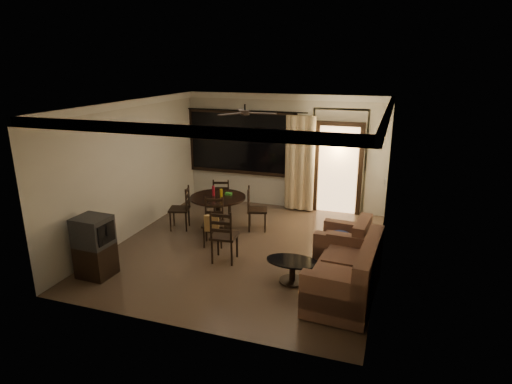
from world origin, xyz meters
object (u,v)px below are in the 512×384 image
(dining_chair_north, at_px, (222,205))
(tv_cabinet, at_px, (95,247))
(armchair, at_px, (345,246))
(side_chair, at_px, (224,245))
(dining_table, at_px, (218,203))
(sofa, at_px, (348,276))
(dining_chair_south, at_px, (214,231))
(dining_chair_east, at_px, (257,217))
(coffee_table, at_px, (292,268))
(dining_chair_west, at_px, (180,216))

(dining_chair_north, xyz_separation_m, tv_cabinet, (-0.90, -3.38, 0.25))
(armchair, bearing_deg, side_chair, -159.83)
(dining_table, bearing_deg, tv_cabinet, -113.33)
(tv_cabinet, bearing_deg, dining_table, 69.00)
(tv_cabinet, distance_m, sofa, 4.21)
(dining_table, xyz_separation_m, dining_chair_south, (0.25, -0.82, -0.28))
(sofa, distance_m, side_chair, 2.38)
(dining_table, bearing_deg, armchair, -16.49)
(armchair, height_order, side_chair, side_chair)
(dining_chair_east, distance_m, dining_chair_north, 1.15)
(dining_table, distance_m, armchair, 2.98)
(side_chair, bearing_deg, armchair, -171.01)
(dining_chair_south, xyz_separation_m, armchair, (2.60, -0.02, 0.05))
(dining_chair_east, relative_size, sofa, 0.53)
(dining_chair_east, height_order, coffee_table, dining_chair_east)
(dining_table, xyz_separation_m, armchair, (2.84, -0.84, -0.23))
(tv_cabinet, bearing_deg, dining_chair_south, 54.90)
(dining_chair_north, xyz_separation_m, side_chair, (0.96, -2.16, 0.02))
(dining_chair_east, distance_m, dining_chair_south, 1.20)
(dining_table, height_order, side_chair, side_chair)
(dining_chair_south, distance_m, tv_cabinet, 2.28)
(tv_cabinet, xyz_separation_m, sofa, (4.16, 0.62, -0.16))
(dining_table, height_order, dining_chair_west, dining_table)
(dining_chair_west, height_order, armchair, dining_chair_west)
(dining_chair_north, xyz_separation_m, armchair, (3.07, -1.59, 0.08))
(dining_table, relative_size, side_chair, 1.16)
(tv_cabinet, xyz_separation_m, armchair, (3.98, 1.78, -0.18))
(dining_chair_west, height_order, side_chair, side_chair)
(dining_chair_east, xyz_separation_m, side_chair, (-0.07, -1.65, 0.02))
(dining_chair_east, height_order, dining_chair_south, same)
(dining_chair_west, relative_size, coffee_table, 1.07)
(sofa, bearing_deg, armchair, 103.26)
(dining_table, bearing_deg, dining_chair_west, -163.02)
(dining_chair_north, xyz_separation_m, sofa, (3.26, -2.76, 0.09))
(dining_chair_west, relative_size, dining_chair_east, 1.00)
(dining_chair_east, distance_m, armchair, 2.32)
(armchair, xyz_separation_m, side_chair, (-2.12, -0.57, -0.05))
(coffee_table, bearing_deg, sofa, -13.60)
(coffee_table, bearing_deg, dining_table, 139.73)
(side_chair, bearing_deg, dining_table, -68.63)
(tv_cabinet, relative_size, armchair, 1.14)
(dining_chair_east, relative_size, dining_chair_south, 1.00)
(dining_chair_east, xyz_separation_m, armchair, (2.04, -1.08, 0.08))
(dining_chair_north, bearing_deg, coffee_table, 115.74)
(dining_table, height_order, armchair, dining_table)
(dining_chair_west, distance_m, armchair, 3.70)
(dining_chair_west, distance_m, dining_chair_north, 1.15)
(dining_chair_north, distance_m, tv_cabinet, 3.50)
(dining_chair_east, bearing_deg, armchair, -134.82)
(sofa, bearing_deg, dining_chair_south, 160.99)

